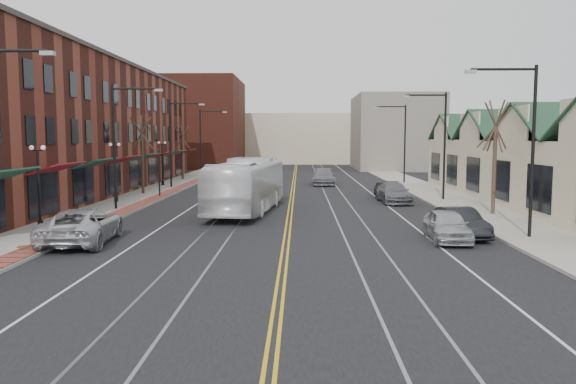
{
  "coord_description": "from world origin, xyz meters",
  "views": [
    {
      "loc": [
        0.61,
        -20.44,
        4.84
      ],
      "look_at": [
        0.01,
        8.48,
        2.0
      ],
      "focal_mm": 35.0,
      "sensor_mm": 36.0,
      "label": 1
    }
  ],
  "objects_px": {
    "parked_car_a": "(447,225)",
    "parked_car_c": "(394,193)",
    "transit_bus": "(247,185)",
    "parked_car_d": "(385,189)",
    "parked_car_b": "(460,223)",
    "parked_suv": "(82,226)"
  },
  "relations": [
    {
      "from": "transit_bus",
      "to": "parked_car_a",
      "type": "height_order",
      "value": "transit_bus"
    },
    {
      "from": "transit_bus",
      "to": "parked_suv",
      "type": "height_order",
      "value": "transit_bus"
    },
    {
      "from": "parked_car_a",
      "to": "transit_bus",
      "type": "bearing_deg",
      "value": 138.62
    },
    {
      "from": "parked_car_a",
      "to": "parked_car_b",
      "type": "bearing_deg",
      "value": 51.7
    },
    {
      "from": "parked_car_c",
      "to": "parked_car_d",
      "type": "bearing_deg",
      "value": 88.18
    },
    {
      "from": "transit_bus",
      "to": "parked_car_d",
      "type": "relative_size",
      "value": 3.09
    },
    {
      "from": "transit_bus",
      "to": "parked_car_a",
      "type": "xyz_separation_m",
      "value": [
        10.28,
        -9.93,
        -0.99
      ]
    },
    {
      "from": "parked_car_b",
      "to": "parked_car_d",
      "type": "relative_size",
      "value": 1.08
    },
    {
      "from": "parked_suv",
      "to": "parked_car_d",
      "type": "xyz_separation_m",
      "value": [
        16.8,
        20.33,
        -0.13
      ]
    },
    {
      "from": "parked_suv",
      "to": "parked_car_c",
      "type": "height_order",
      "value": "parked_suv"
    },
    {
      "from": "transit_bus",
      "to": "parked_car_d",
      "type": "xyz_separation_m",
      "value": [
        10.28,
        9.45,
        -1.05
      ]
    },
    {
      "from": "parked_car_a",
      "to": "parked_car_c",
      "type": "distance_m",
      "value": 15.27
    },
    {
      "from": "parked_car_b",
      "to": "parked_car_c",
      "type": "distance_m",
      "value": 14.28
    },
    {
      "from": "parked_car_c",
      "to": "parked_car_d",
      "type": "height_order",
      "value": "parked_car_c"
    },
    {
      "from": "parked_suv",
      "to": "parked_car_a",
      "type": "height_order",
      "value": "parked_suv"
    },
    {
      "from": "parked_suv",
      "to": "transit_bus",
      "type": "bearing_deg",
      "value": -126.04
    },
    {
      "from": "parked_car_c",
      "to": "parked_car_d",
      "type": "xyz_separation_m",
      "value": [
        -0.06,
        4.11,
        -0.05
      ]
    },
    {
      "from": "parked_suv",
      "to": "parked_car_d",
      "type": "distance_m",
      "value": 26.37
    },
    {
      "from": "parked_car_d",
      "to": "transit_bus",
      "type": "bearing_deg",
      "value": -132.25
    },
    {
      "from": "parked_suv",
      "to": "parked_car_c",
      "type": "xyz_separation_m",
      "value": [
        16.86,
        16.22,
        -0.08
      ]
    },
    {
      "from": "parked_car_c",
      "to": "parked_car_b",
      "type": "bearing_deg",
      "value": -89.37
    },
    {
      "from": "transit_bus",
      "to": "parked_suv",
      "type": "distance_m",
      "value": 12.72
    }
  ]
}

